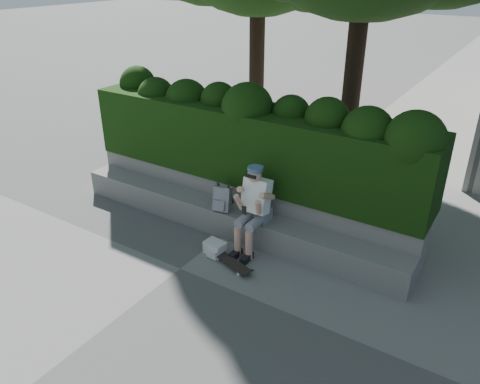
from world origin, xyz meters
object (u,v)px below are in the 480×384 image
Objects in this scene: backpack_ground at (215,248)px; backpack_plaid at (222,199)px; skateboard at (232,262)px; person at (254,205)px.

backpack_plaid is at bearing 118.52° from backpack_ground.
backpack_plaid is 1.27× the size of backpack_ground.
backpack_ground is (-0.40, 0.14, 0.04)m from skateboard.
person is at bearing -20.81° from backpack_plaid.
backpack_plaid is at bearing 172.82° from person.
person is 1.89× the size of skateboard.
person is 0.90m from backpack_ground.
person is 0.91m from skateboard.
backpack_ground is at bearing 178.21° from skateboard.
person reaches higher than skateboard.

